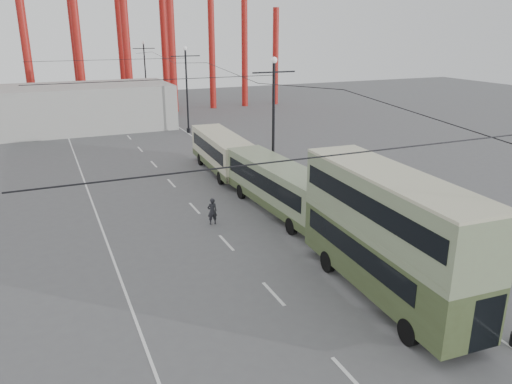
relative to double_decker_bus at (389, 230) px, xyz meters
name	(u,v)px	position (x,y,z in m)	size (l,w,h in m)	color
ground	(342,337)	(-3.34, -1.93, -3.12)	(160.00, 160.00, 0.00)	#525255
road_markings	(181,192)	(-4.20, 17.77, -3.12)	(12.52, 120.00, 0.01)	silver
lamp_post_mid	(273,124)	(2.26, 16.07, 1.55)	(3.20, 0.44, 9.32)	black
lamp_post_far	(187,90)	(2.26, 38.07, 1.55)	(3.20, 0.44, 9.32)	black
lamp_post_distant	(145,74)	(2.26, 60.07, 1.55)	(3.20, 0.44, 9.32)	black
fairground_shed	(72,108)	(-9.34, 45.07, -0.62)	(22.00, 10.00, 5.00)	#A9A9A3
double_decker_bus	(389,230)	(0.00, 0.00, 0.00)	(3.15, 10.51, 5.58)	#394525
single_decker_green	(279,185)	(0.45, 11.42, -1.38)	(2.94, 11.05, 3.10)	gray
single_decker_cream	(222,151)	(0.25, 21.40, -1.39)	(2.99, 9.98, 3.07)	#BEBC99
pedestrian	(212,211)	(-4.15, 10.98, -2.31)	(0.60, 0.39, 1.63)	black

